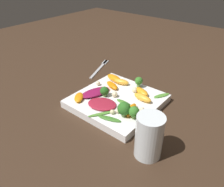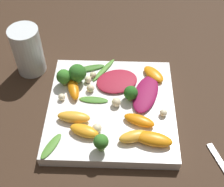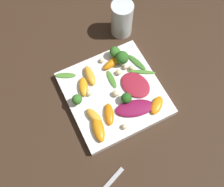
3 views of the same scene
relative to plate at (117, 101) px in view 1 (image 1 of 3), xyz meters
name	(u,v)px [view 1 (image 1 of 3)]	position (x,y,z in m)	size (l,w,h in m)	color
ground_plane	(117,104)	(0.00, 0.00, -0.01)	(2.40, 2.40, 0.00)	#382619
plate	(117,101)	(0.00, 0.00, 0.00)	(0.26, 0.26, 0.02)	white
drinking_glass	(149,136)	(0.19, -0.12, 0.05)	(0.07, 0.07, 0.12)	white
fork	(101,66)	(-0.24, 0.19, -0.01)	(0.08, 0.19, 0.01)	#B2B2B7
radicchio_leaf_0	(102,104)	(-0.01, -0.06, 0.02)	(0.11, 0.10, 0.01)	maroon
radicchio_leaf_1	(95,92)	(-0.07, -0.03, 0.02)	(0.08, 0.12, 0.01)	maroon
orange_segment_0	(112,85)	(-0.06, 0.04, 0.02)	(0.07, 0.04, 0.02)	orange
orange_segment_1	(121,82)	(-0.04, 0.08, 0.02)	(0.06, 0.04, 0.02)	#FCAD33
orange_segment_2	(142,92)	(0.05, 0.07, 0.02)	(0.06, 0.04, 0.02)	orange
orange_segment_3	(79,97)	(-0.09, -0.09, 0.02)	(0.06, 0.06, 0.01)	orange
orange_segment_4	(131,110)	(0.08, -0.04, 0.02)	(0.04, 0.07, 0.02)	orange
orange_segment_5	(115,78)	(-0.08, 0.09, 0.02)	(0.08, 0.04, 0.02)	orange
orange_segment_6	(143,98)	(0.07, 0.04, 0.02)	(0.07, 0.03, 0.02)	#FCAD33
broccoli_floret_0	(134,112)	(0.10, -0.06, 0.04)	(0.03, 0.03, 0.04)	#7A9E51
broccoli_floret_1	(104,91)	(-0.04, -0.02, 0.03)	(0.03, 0.03, 0.03)	#84AD5B
broccoli_floret_2	(139,81)	(0.02, 0.10, 0.04)	(0.03, 0.03, 0.04)	#7A9E51
broccoli_floret_3	(124,109)	(0.08, -0.06, 0.04)	(0.04, 0.04, 0.05)	#7A9E51
arugula_sprig_0	(162,95)	(0.11, 0.10, 0.01)	(0.04, 0.06, 0.00)	#518E33
arugula_sprig_1	(124,103)	(0.04, -0.01, 0.01)	(0.06, 0.02, 0.00)	#47842D
arugula_sprig_2	(102,114)	(0.02, -0.10, 0.01)	(0.05, 0.08, 0.01)	#518E33
arugula_sprig_3	(109,119)	(0.05, -0.10, 0.02)	(0.07, 0.04, 0.01)	#3D7528
macadamia_nut_0	(98,83)	(-0.11, 0.02, 0.02)	(0.02, 0.02, 0.02)	beige
macadamia_nut_1	(135,90)	(0.03, 0.07, 0.02)	(0.02, 0.02, 0.02)	beige
macadamia_nut_2	(115,94)	(-0.01, 0.00, 0.02)	(0.02, 0.02, 0.02)	beige
macadamia_nut_3	(121,106)	(0.05, -0.04, 0.02)	(0.02, 0.02, 0.02)	beige
macadamia_nut_4	(112,112)	(0.04, -0.08, 0.02)	(0.01, 0.01, 0.01)	beige
macadamia_nut_5	(142,109)	(0.10, -0.01, 0.02)	(0.01, 0.01, 0.01)	beige
macadamia_nut_6	(118,111)	(0.05, -0.06, 0.02)	(0.02, 0.02, 0.02)	beige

